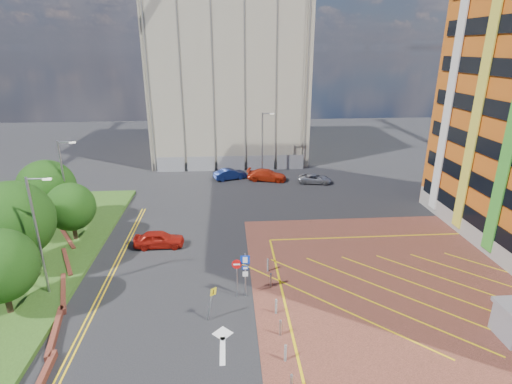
{
  "coord_description": "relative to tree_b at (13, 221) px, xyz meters",
  "views": [
    {
      "loc": [
        -0.47,
        -21.58,
        15.56
      ],
      "look_at": [
        1.43,
        4.07,
        6.24
      ],
      "focal_mm": 28.0,
      "sensor_mm": 36.0,
      "label": 1
    }
  ],
  "objects": [
    {
      "name": "car_silver_back",
      "position": [
        25.54,
        18.93,
        -3.67
      ],
      "size": [
        4.36,
        2.63,
        1.13
      ],
      "primitive_type": "imported",
      "rotation": [
        0.0,
        0.0,
        1.38
      ],
      "color": "#9B9CA2",
      "rests_on": "ground"
    },
    {
      "name": "warning_sign",
      "position": [
        13.86,
        -6.31,
        -2.81
      ],
      "size": [
        0.66,
        0.4,
        2.25
      ],
      "color": "#9EA0A8",
      "rests_on": "ground"
    },
    {
      "name": "tree_b",
      "position": [
        0.0,
        0.0,
        0.0
      ],
      "size": [
        5.6,
        5.6,
        6.74
      ],
      "color": "#3D2B1C",
      "rests_on": "grass_bed"
    },
    {
      "name": "lamp_back",
      "position": [
        19.58,
        23.0,
        0.12
      ],
      "size": [
        1.53,
        0.16,
        8.0
      ],
      "color": "#9EA0A8",
      "rests_on": "ground"
    },
    {
      "name": "lamp_left_near",
      "position": [
        3.08,
        -3.0,
        0.42
      ],
      "size": [
        1.53,
        0.16,
        8.0
      ],
      "color": "#9EA0A8",
      "rests_on": "grass_bed"
    },
    {
      "name": "tree_c",
      "position": [
        2.0,
        5.0,
        -1.04
      ],
      "size": [
        4.0,
        4.0,
        4.9
      ],
      "color": "#3D2B1C",
      "rests_on": "grass_bed"
    },
    {
      "name": "ground",
      "position": [
        15.5,
        -5.0,
        -4.24
      ],
      "size": [
        140.0,
        140.0,
        0.0
      ],
      "primitive_type": "plane",
      "color": "black",
      "rests_on": "ground"
    },
    {
      "name": "sign_cluster",
      "position": [
        15.8,
        -4.02,
        -2.28
      ],
      "size": [
        1.17,
        0.12,
        3.2
      ],
      "color": "#9EA0A8",
      "rests_on": "ground"
    },
    {
      "name": "forecourt",
      "position": [
        29.5,
        -5.0,
        -4.23
      ],
      "size": [
        26.0,
        26.0,
        0.02
      ],
      "primitive_type": "cube",
      "color": "brown",
      "rests_on": "ground"
    },
    {
      "name": "car_red_left",
      "position": [
        9.23,
        3.53,
        -3.54
      ],
      "size": [
        4.08,
        1.65,
        1.39
      ],
      "primitive_type": "imported",
      "rotation": [
        0.0,
        0.0,
        1.57
      ],
      "color": "#9D160D",
      "rests_on": "ground"
    },
    {
      "name": "car_blue_back",
      "position": [
        15.31,
        21.19,
        -3.56
      ],
      "size": [
        4.34,
        2.72,
        1.35
      ],
      "primitive_type": "imported",
      "rotation": [
        0.0,
        0.0,
        1.91
      ],
      "color": "navy",
      "rests_on": "ground"
    },
    {
      "name": "construction_fence",
      "position": [
        16.5,
        25.0,
        -3.24
      ],
      "size": [
        21.6,
        0.06,
        2.0
      ],
      "primitive_type": "cube",
      "color": "gray",
      "rests_on": "ground"
    },
    {
      "name": "bollard_row",
      "position": [
        17.8,
        -6.67,
        -3.77
      ],
      "size": [
        0.14,
        11.14,
        0.9
      ],
      "color": "#9EA0A8",
      "rests_on": "forecourt"
    },
    {
      "name": "construction_building",
      "position": [
        15.5,
        35.0,
        6.76
      ],
      "size": [
        21.2,
        19.2,
        22.0
      ],
      "primitive_type": "cube",
      "color": "gray",
      "rests_on": "ground"
    },
    {
      "name": "car_red_back",
      "position": [
        19.85,
        20.39,
        -3.53
      ],
      "size": [
        5.15,
        3.04,
        1.4
      ],
      "primitive_type": "imported",
      "rotation": [
        0.0,
        0.0,
        1.33
      ],
      "color": "red",
      "rests_on": "ground"
    },
    {
      "name": "retaining_wall",
      "position": [
        3.7,
        -3.0,
        -4.04
      ],
      "size": [
        6.06,
        20.33,
        0.4
      ],
      "color": "brown",
      "rests_on": "ground"
    },
    {
      "name": "tree_d",
      "position": [
        -1.0,
        8.0,
        -0.37
      ],
      "size": [
        5.0,
        5.0,
        6.08
      ],
      "color": "#3D2B1C",
      "rests_on": "grass_bed"
    },
    {
      "name": "lamp_left_far",
      "position": [
        1.08,
        7.0,
        0.42
      ],
      "size": [
        1.53,
        0.16,
        8.0
      ],
      "color": "#9EA0A8",
      "rests_on": "grass_bed"
    }
  ]
}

